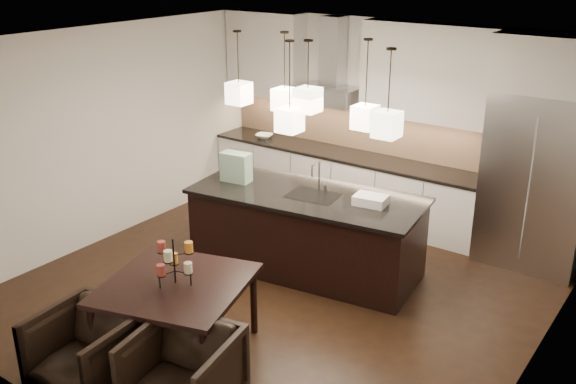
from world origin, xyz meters
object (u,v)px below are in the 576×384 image
Objects in this scene: armchair_left at (87,352)px; refrigerator at (537,181)px; armchair_right at (183,374)px; island_body at (306,233)px; dining_table at (178,318)px.

refrigerator is at bearing 57.54° from armchair_left.
armchair_right is (0.90, 0.27, 0.00)m from armchair_left.
dining_table is at bearing -98.60° from island_body.
refrigerator reaches higher than dining_table.
armchair_left is 0.94m from armchair_right.
island_body reaches higher than dining_table.
armchair_right is (0.62, -2.75, -0.09)m from island_body.
island_body is 3.03m from armchair_left.
refrigerator is 2.83m from island_body.
armchair_left is at bearing -103.13° from island_body.
refrigerator is at bearing 31.27° from island_body.
armchair_left is (-2.42, -4.76, -0.69)m from refrigerator.
island_body is at bearing 79.22° from armchair_left.
island_body is (-2.14, -1.74, -0.61)m from refrigerator.
armchair_right is (-1.52, -4.49, -0.69)m from refrigerator.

